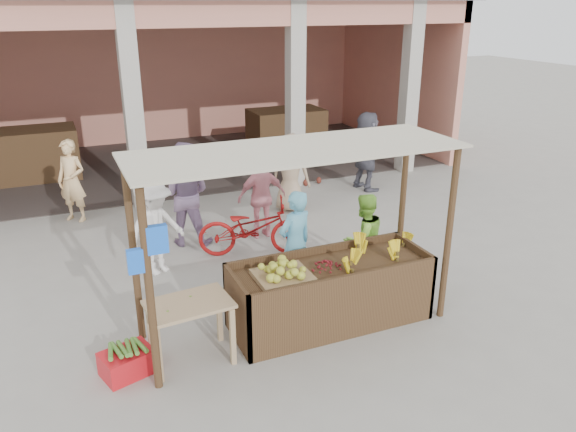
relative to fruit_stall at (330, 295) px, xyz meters
name	(u,v)px	position (x,y,z in m)	size (l,w,h in m)	color
ground	(295,330)	(-0.50, 0.00, -0.40)	(60.00, 60.00, 0.00)	gray
market_building	(153,56)	(-0.45, 8.93, 2.30)	(14.40, 6.40, 4.20)	tan
fruit_stall	(330,295)	(0.00, 0.00, 0.00)	(2.60, 0.95, 0.80)	#4C351E
stall_awning	(293,183)	(-0.51, 0.06, 1.58)	(4.09, 1.35, 2.39)	#4C351E
banana_heap	(375,250)	(0.67, 0.04, 0.51)	(1.20, 0.65, 0.22)	yellow
melon_tray	(283,272)	(-0.69, -0.04, 0.49)	(0.68, 0.59, 0.19)	olive
berry_heap	(325,265)	(-0.10, -0.03, 0.47)	(0.44, 0.36, 0.14)	maroon
side_table	(189,313)	(-1.88, -0.11, 0.23)	(1.00, 0.72, 0.77)	tan
papaya_pile	(188,295)	(-1.88, -0.11, 0.47)	(0.73, 0.42, 0.21)	#478C2E
red_crate	(127,363)	(-2.62, -0.08, -0.25)	(0.56, 0.40, 0.29)	red
plantain_bundle	(126,349)	(-2.62, -0.08, -0.07)	(0.44, 0.31, 0.09)	#4E822F
produce_sacks	(313,172)	(2.36, 5.46, -0.09)	(0.81, 0.50, 0.62)	maroon
vendor_blue	(295,241)	(-0.11, 0.89, 0.44)	(0.63, 0.46, 1.68)	#61B8DB
vendor_green	(363,237)	(0.95, 0.81, 0.34)	(0.71, 0.41, 1.48)	#8FD745
motorcycle	(253,227)	(-0.20, 2.40, 0.10)	(1.90, 0.65, 0.99)	maroon
shopper_a	(156,224)	(-1.78, 2.36, 0.41)	(1.03, 0.52, 1.61)	white
shopper_b	(262,194)	(0.22, 3.07, 0.41)	(0.95, 0.50, 1.61)	pink
shopper_c	(291,169)	(1.22, 4.10, 0.48)	(0.85, 0.55, 1.76)	tan
shopper_d	(367,149)	(3.34, 4.73, 0.52)	(1.71, 0.70, 1.85)	#51505E
shopper_e	(72,179)	(-2.82, 5.26, 0.43)	(0.61, 0.47, 1.65)	#F4C587
shopper_f	(185,189)	(-1.09, 3.31, 0.59)	(0.97, 0.56, 1.98)	gray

